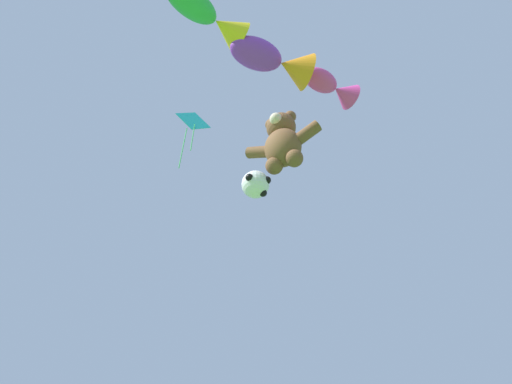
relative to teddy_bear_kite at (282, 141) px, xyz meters
The scene contains 6 objects.
teddy_bear_kite is the anchor object (origin of this frame).
soccer_ball_kite 1.68m from the teddy_bear_kite, behind, with size 0.86×0.85×0.79m.
fish_kite_magenta 2.05m from the teddy_bear_kite, 24.43° to the right, with size 1.41×1.64×0.74m.
fish_kite_violet 2.60m from the teddy_bear_kite, 70.15° to the right, with size 1.93×1.98×0.92m.
fish_kite_emerald 3.90m from the teddy_bear_kite, 90.56° to the right, with size 1.50×2.01×0.78m.
diamond_kite 4.13m from the teddy_bear_kite, behind, with size 0.84×1.12×3.23m.
Camera 1 is at (3.73, -1.03, 1.56)m, focal length 24.00 mm.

